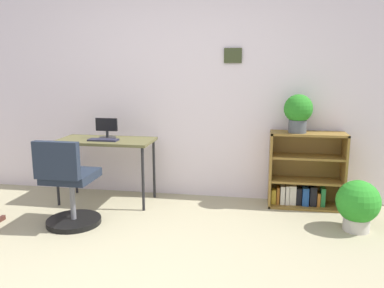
{
  "coord_description": "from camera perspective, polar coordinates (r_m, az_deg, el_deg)",
  "views": [
    {
      "loc": [
        0.99,
        -2.24,
        1.48
      ],
      "look_at": [
        0.4,
        1.16,
        0.81
      ],
      "focal_mm": 35.97,
      "sensor_mm": 36.0,
      "label": 1
    }
  ],
  "objects": [
    {
      "name": "monitor",
      "position": [
        4.4,
        -12.52,
        2.16
      ],
      "size": [
        0.25,
        0.19,
        0.23
      ],
      "color": "#262628",
      "rests_on": "desk"
    },
    {
      "name": "wall_back",
      "position": [
        4.51,
        -2.86,
        7.63
      ],
      "size": [
        5.2,
        0.12,
        2.42
      ],
      "color": "silver",
      "rests_on": "ground_plane"
    },
    {
      "name": "potted_plant_floor",
      "position": [
        3.9,
        23.39,
        -8.14
      ],
      "size": [
        0.4,
        0.4,
        0.48
      ],
      "color": "#B7B2A8",
      "rests_on": "ground_plane"
    },
    {
      "name": "potted_plant_on_shelf",
      "position": [
        4.18,
        15.47,
        4.71
      ],
      "size": [
        0.3,
        0.3,
        0.4
      ],
      "color": "#474C51",
      "rests_on": "bookshelf_low"
    },
    {
      "name": "bookshelf_low",
      "position": [
        4.37,
        16.33,
        -4.26
      ],
      "size": [
        0.79,
        0.3,
        0.82
      ],
      "color": "olive",
      "rests_on": "ground_plane"
    },
    {
      "name": "office_chair",
      "position": [
        3.82,
        -17.81,
        -6.34
      ],
      "size": [
        0.52,
        0.55,
        0.86
      ],
      "color": "black",
      "rests_on": "ground_plane"
    },
    {
      "name": "keyboard",
      "position": [
        4.28,
        -13.02,
        0.6
      ],
      "size": [
        0.32,
        0.13,
        0.02
      ],
      "primitive_type": "cube",
      "color": "#222234",
      "rests_on": "desk"
    },
    {
      "name": "desk",
      "position": [
        4.37,
        -12.66,
        -0.12
      ],
      "size": [
        1.05,
        0.51,
        0.72
      ],
      "color": "brown",
      "rests_on": "ground_plane"
    }
  ]
}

